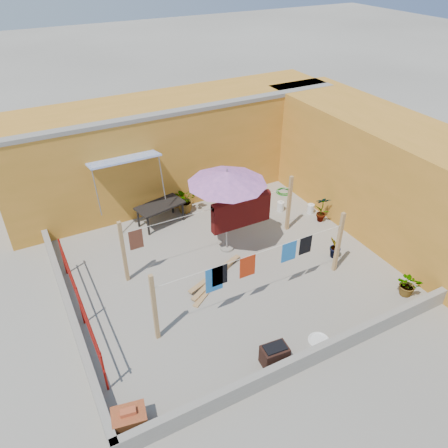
{
  "coord_description": "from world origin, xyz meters",
  "views": [
    {
      "loc": [
        -4.33,
        -8.01,
        7.52
      ],
      "look_at": [
        0.07,
        0.3,
        1.23
      ],
      "focal_mm": 35.0,
      "sensor_mm": 36.0,
      "label": 1
    }
  ],
  "objects_px": {
    "outdoor_table": "(160,206)",
    "white_basin": "(319,341)",
    "water_jug_b": "(311,209)",
    "green_hose": "(284,191)",
    "water_jug_a": "(281,206)",
    "brick_stack": "(130,421)",
    "brazier": "(274,355)",
    "patio_umbrella": "(227,178)",
    "plant_back_a": "(185,199)"
  },
  "relations": [
    {
      "from": "patio_umbrella",
      "to": "green_hose",
      "type": "xyz_separation_m",
      "value": [
        3.29,
        1.95,
        -2.24
      ]
    },
    {
      "from": "water_jug_a",
      "to": "water_jug_b",
      "type": "xyz_separation_m",
      "value": [
        0.77,
        -0.57,
        -0.0
      ]
    },
    {
      "from": "white_basin",
      "to": "green_hose",
      "type": "xyz_separation_m",
      "value": [
        3.12,
        5.92,
        -0.01
      ]
    },
    {
      "from": "outdoor_table",
      "to": "water_jug_b",
      "type": "xyz_separation_m",
      "value": [
        4.46,
        -1.68,
        -0.45
      ]
    },
    {
      "from": "plant_back_a",
      "to": "brazier",
      "type": "bearing_deg",
      "value": -97.08
    },
    {
      "from": "brick_stack",
      "to": "patio_umbrella",
      "type": "bearing_deg",
      "value": 44.0
    },
    {
      "from": "patio_umbrella",
      "to": "green_hose",
      "type": "relative_size",
      "value": 5.09
    },
    {
      "from": "outdoor_table",
      "to": "plant_back_a",
      "type": "bearing_deg",
      "value": 18.21
    },
    {
      "from": "water_jug_b",
      "to": "plant_back_a",
      "type": "distance_m",
      "value": 4.04
    },
    {
      "from": "water_jug_b",
      "to": "green_hose",
      "type": "relative_size",
      "value": 0.67
    },
    {
      "from": "outdoor_table",
      "to": "water_jug_b",
      "type": "height_order",
      "value": "outdoor_table"
    },
    {
      "from": "water_jug_a",
      "to": "water_jug_b",
      "type": "height_order",
      "value": "water_jug_a"
    },
    {
      "from": "water_jug_a",
      "to": "green_hose",
      "type": "xyz_separation_m",
      "value": [
        0.77,
        0.94,
        -0.13
      ]
    },
    {
      "from": "outdoor_table",
      "to": "green_hose",
      "type": "height_order",
      "value": "outdoor_table"
    },
    {
      "from": "green_hose",
      "to": "water_jug_b",
      "type": "bearing_deg",
      "value": -90.0
    },
    {
      "from": "white_basin",
      "to": "patio_umbrella",
      "type": "bearing_deg",
      "value": 92.49
    },
    {
      "from": "outdoor_table",
      "to": "water_jug_a",
      "type": "xyz_separation_m",
      "value": [
        3.68,
        -1.11,
        -0.45
      ]
    },
    {
      "from": "water_jug_b",
      "to": "water_jug_a",
      "type": "bearing_deg",
      "value": 143.64
    },
    {
      "from": "patio_umbrella",
      "to": "white_basin",
      "type": "relative_size",
      "value": 5.53
    },
    {
      "from": "water_jug_b",
      "to": "green_hose",
      "type": "height_order",
      "value": "water_jug_b"
    },
    {
      "from": "patio_umbrella",
      "to": "white_basin",
      "type": "xyz_separation_m",
      "value": [
        0.17,
        -3.97,
        -2.23
      ]
    },
    {
      "from": "water_jug_a",
      "to": "green_hose",
      "type": "height_order",
      "value": "water_jug_a"
    },
    {
      "from": "patio_umbrella",
      "to": "water_jug_b",
      "type": "relative_size",
      "value": 7.6
    },
    {
      "from": "outdoor_table",
      "to": "water_jug_a",
      "type": "distance_m",
      "value": 3.87
    },
    {
      "from": "brick_stack",
      "to": "water_jug_b",
      "type": "distance_m",
      "value": 8.61
    },
    {
      "from": "water_jug_b",
      "to": "green_hose",
      "type": "xyz_separation_m",
      "value": [
        -0.0,
        1.51,
        -0.12
      ]
    },
    {
      "from": "brick_stack",
      "to": "brazier",
      "type": "height_order",
      "value": "brick_stack"
    },
    {
      "from": "patio_umbrella",
      "to": "brick_stack",
      "type": "bearing_deg",
      "value": -136.0
    },
    {
      "from": "patio_umbrella",
      "to": "outdoor_table",
      "type": "distance_m",
      "value": 2.94
    },
    {
      "from": "brazier",
      "to": "water_jug_b",
      "type": "height_order",
      "value": "brazier"
    },
    {
      "from": "brazier",
      "to": "patio_umbrella",
      "type": "bearing_deg",
      "value": 75.76
    },
    {
      "from": "patio_umbrella",
      "to": "white_basin",
      "type": "distance_m",
      "value": 4.55
    },
    {
      "from": "brick_stack",
      "to": "water_jug_b",
      "type": "xyz_separation_m",
      "value": [
        7.4,
        4.41,
        -0.07
      ]
    },
    {
      "from": "white_basin",
      "to": "water_jug_a",
      "type": "relative_size",
      "value": 1.33
    },
    {
      "from": "brick_stack",
      "to": "water_jug_a",
      "type": "relative_size",
      "value": 1.87
    },
    {
      "from": "brazier",
      "to": "water_jug_b",
      "type": "bearing_deg",
      "value": 45.71
    },
    {
      "from": "brick_stack",
      "to": "white_basin",
      "type": "distance_m",
      "value": 4.28
    },
    {
      "from": "water_jug_b",
      "to": "plant_back_a",
      "type": "bearing_deg",
      "value": 150.38
    },
    {
      "from": "plant_back_a",
      "to": "green_hose",
      "type": "bearing_deg",
      "value": -7.87
    },
    {
      "from": "patio_umbrella",
      "to": "water_jug_a",
      "type": "xyz_separation_m",
      "value": [
        2.52,
        1.01,
        -2.11
      ]
    },
    {
      "from": "water_jug_a",
      "to": "water_jug_b",
      "type": "distance_m",
      "value": 0.96
    },
    {
      "from": "outdoor_table",
      "to": "white_basin",
      "type": "distance_m",
      "value": 6.26
    },
    {
      "from": "water_jug_b",
      "to": "green_hose",
      "type": "distance_m",
      "value": 1.51
    },
    {
      "from": "water_jug_a",
      "to": "plant_back_a",
      "type": "distance_m",
      "value": 3.09
    },
    {
      "from": "outdoor_table",
      "to": "white_basin",
      "type": "xyz_separation_m",
      "value": [
        1.34,
        -6.09,
        -0.56
      ]
    },
    {
      "from": "brazier",
      "to": "white_basin",
      "type": "distance_m",
      "value": 1.2
    },
    {
      "from": "patio_umbrella",
      "to": "water_jug_b",
      "type": "distance_m",
      "value": 3.94
    },
    {
      "from": "outdoor_table",
      "to": "water_jug_a",
      "type": "height_order",
      "value": "outdoor_table"
    },
    {
      "from": "brick_stack",
      "to": "white_basin",
      "type": "xyz_separation_m",
      "value": [
        4.28,
        -0.0,
        -0.19
      ]
    },
    {
      "from": "water_jug_a",
      "to": "brazier",
      "type": "bearing_deg",
      "value": -125.3
    }
  ]
}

